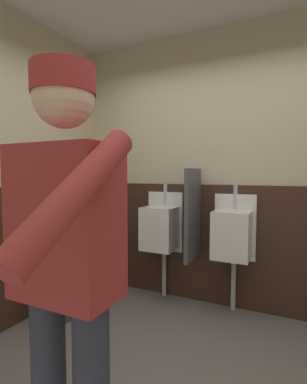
# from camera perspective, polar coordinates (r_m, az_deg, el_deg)

# --- Properties ---
(wall_back) EXTENTS (3.83, 0.12, 2.80)m
(wall_back) POSITION_cam_1_polar(r_m,az_deg,el_deg) (3.06, 14.25, 4.46)
(wall_back) COLOR beige
(wall_back) RESTS_ON ground_plane
(wainscot_band_back) EXTENTS (3.23, 0.03, 1.24)m
(wainscot_band_back) POSITION_cam_1_polar(r_m,az_deg,el_deg) (3.08, 13.73, -10.23)
(wainscot_band_back) COLOR #382319
(wainscot_band_back) RESTS_ON ground_plane
(urinal_left) EXTENTS (0.40, 0.34, 1.24)m
(urinal_left) POSITION_cam_1_polar(r_m,az_deg,el_deg) (3.10, 1.47, -7.01)
(urinal_left) COLOR white
(urinal_left) RESTS_ON ground_plane
(urinal_middle) EXTENTS (0.40, 0.34, 1.24)m
(urinal_middle) POSITION_cam_1_polar(r_m,az_deg,el_deg) (2.88, 15.33, -7.97)
(urinal_middle) COLOR white
(urinal_middle) RESTS_ON ground_plane
(privacy_divider_panel) EXTENTS (0.04, 0.40, 0.90)m
(privacy_divider_panel) POSITION_cam_1_polar(r_m,az_deg,el_deg) (2.88, 7.74, -4.40)
(privacy_divider_panel) COLOR #4C4C51
(person) EXTENTS (0.62, 0.60, 1.75)m
(person) POSITION_cam_1_polar(r_m,az_deg,el_deg) (1.18, -17.03, -12.01)
(person) COLOR #2D3342
(person) RESTS_ON ground_plane
(trash_bin) EXTENTS (0.28, 0.28, 0.66)m
(trash_bin) POSITION_cam_1_polar(r_m,az_deg,el_deg) (2.96, -18.09, -16.69)
(trash_bin) COLOR #38383D
(trash_bin) RESTS_ON ground_plane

